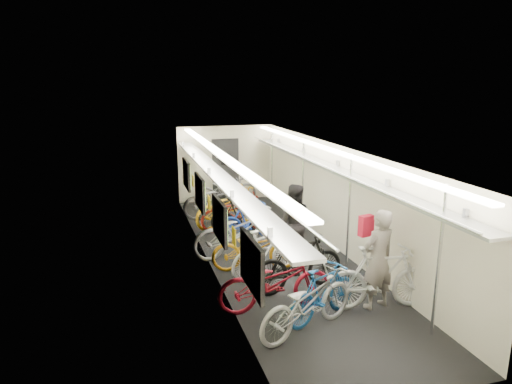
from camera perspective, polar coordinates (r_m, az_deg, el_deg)
train_car_shell at (r=10.39m, az=-0.68°, el=1.87°), size 10.00×10.00×10.00m
bicycle_0 at (r=7.25m, az=6.42°, el=-13.52°), size 2.02×1.36×1.00m
bicycle_1 at (r=7.63m, az=8.33°, el=-12.38°), size 1.60×1.04×0.94m
bicycle_2 at (r=7.82m, az=2.45°, el=-11.15°), size 2.01×0.79×1.04m
bicycle_3 at (r=8.50m, az=5.32°, el=-8.76°), size 1.92×0.76×1.12m
bicycle_4 at (r=9.39m, az=-0.11°, el=-7.03°), size 1.86×0.89×0.94m
bicycle_5 at (r=9.13m, az=1.17°, el=-7.46°), size 1.72×1.06×1.00m
bicycle_6 at (r=10.11m, az=-2.10°, el=-4.90°), size 2.26×1.12×1.14m
bicycle_7 at (r=11.13m, az=-0.82°, el=-3.58°), size 1.60×0.47×0.96m
bicycle_8 at (r=11.74m, az=-2.46°, el=-2.62°), size 1.89×0.77×0.97m
bicycle_9 at (r=11.54m, az=-1.84°, el=-2.99°), size 1.62×0.82×0.93m
bicycle_10 at (r=12.12m, az=-3.41°, el=-1.88°), size 2.13×1.31×1.06m
bicycle_11 at (r=8.12m, az=15.30°, el=-10.27°), size 1.97×0.86×1.14m
bicycle_12 at (r=12.81m, az=-4.56°, el=-0.96°), size 2.09×0.82×1.08m
bicycle_14 at (r=13.99m, az=-3.83°, el=0.27°), size 2.07×0.93×1.05m
passenger_near at (r=8.03m, az=15.00°, el=-8.14°), size 0.72×0.55×1.75m
passenger_mid at (r=9.82m, az=4.67°, el=-3.81°), size 1.02×0.93×1.69m
backpack at (r=8.42m, az=13.59°, el=-4.11°), size 0.28×0.19×0.38m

